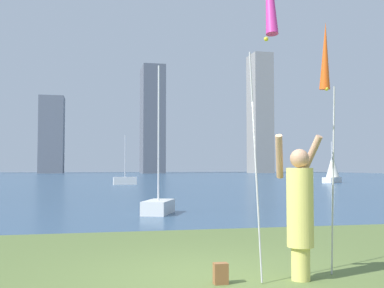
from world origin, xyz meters
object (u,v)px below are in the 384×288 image
at_px(bag, 221,273).
at_px(sailboat_4, 332,169).
at_px(sailboat_0, 158,205).
at_px(sailboat_6, 125,180).
at_px(kite_flag_right, 326,63).
at_px(person, 300,208).

xyz_separation_m(bag, sailboat_4, (20.62, 34.34, 1.14)).
bearing_deg(sailboat_0, sailboat_4, 51.24).
bearing_deg(sailboat_4, sailboat_0, -128.76).
bearing_deg(sailboat_4, sailboat_6, -178.82).
distance_m(sailboat_0, sailboat_4, 32.23).
xyz_separation_m(kite_flag_right, sailboat_6, (-0.71, 33.65, -2.78)).
distance_m(person, sailboat_6, 33.97).
bearing_deg(bag, kite_flag_right, 9.54).
relative_size(kite_flag_right, bag, 13.44).
xyz_separation_m(person, sailboat_4, (19.48, 34.37, 0.28)).
relative_size(kite_flag_right, sailboat_0, 0.76).
distance_m(bag, sailboat_6, 33.96).
bearing_deg(kite_flag_right, person, -151.92).
bearing_deg(sailboat_6, bag, -91.73).
xyz_separation_m(person, sailboat_0, (-0.69, 9.25, -0.70)).
relative_size(person, kite_flag_right, 0.54).
height_order(bag, sailboat_0, sailboat_0).
bearing_deg(bag, sailboat_4, 59.02).
distance_m(kite_flag_right, bag, 3.47).
distance_m(kite_flag_right, sailboat_6, 33.77).
xyz_separation_m(sailboat_0, sailboat_6, (0.58, 24.71, 0.07)).
height_order(person, bag, person).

